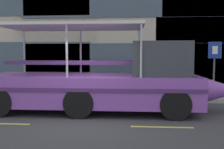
{
  "coord_description": "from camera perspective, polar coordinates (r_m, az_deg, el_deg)",
  "views": [
    {
      "loc": [
        1.52,
        -8.21,
        2.06
      ],
      "look_at": [
        0.75,
        1.89,
        1.3
      ],
      "focal_mm": 41.28,
      "sensor_mm": 36.0,
      "label": 1
    }
  ],
  "objects": [
    {
      "name": "duck_tour_boat",
      "position": [
        9.48,
        -1.34,
        -1.72
      ],
      "size": [
        9.69,
        2.68,
        3.16
      ],
      "color": "purple",
      "rests_on": "ground_plane"
    },
    {
      "name": "pedestrian_near_bow",
      "position": [
        13.31,
        13.11,
        0.56
      ],
      "size": [
        0.5,
        0.24,
        1.72
      ],
      "color": "black",
      "rests_on": "sidewalk"
    },
    {
      "name": "sidewalk",
      "position": [
        14.03,
        -1.9,
        -3.78
      ],
      "size": [
        32.0,
        4.8,
        0.18
      ],
      "primitive_type": "cube",
      "color": "gray",
      "rests_on": "ground_plane"
    },
    {
      "name": "curb_guardrail",
      "position": [
        11.86,
        -3.94,
        -2.21
      ],
      "size": [
        10.81,
        0.09,
        0.79
      ],
      "color": "gray",
      "rests_on": "sidewalk"
    },
    {
      "name": "curb_edge",
      "position": [
        11.59,
        -3.25,
        -5.5
      ],
      "size": [
        32.0,
        0.18,
        0.18
      ],
      "primitive_type": "cube",
      "color": "#B2ADA3",
      "rests_on": "ground_plane"
    },
    {
      "name": "parking_sign",
      "position": [
        12.79,
        21.74,
        3.17
      ],
      "size": [
        0.6,
        0.12,
        2.5
      ],
      "color": "#4C4F54",
      "rests_on": "sidewalk"
    },
    {
      "name": "ground_plane",
      "position": [
        8.6,
        -6.03,
        -9.6
      ],
      "size": [
        120.0,
        120.0,
        0.0
      ],
      "primitive_type": "plane",
      "color": "#3D3D3F"
    },
    {
      "name": "lane_centreline",
      "position": [
        7.77,
        -7.21,
        -11.1
      ],
      "size": [
        25.8,
        0.12,
        0.01
      ],
      "color": "#DBD64C",
      "rests_on": "ground_plane"
    }
  ]
}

